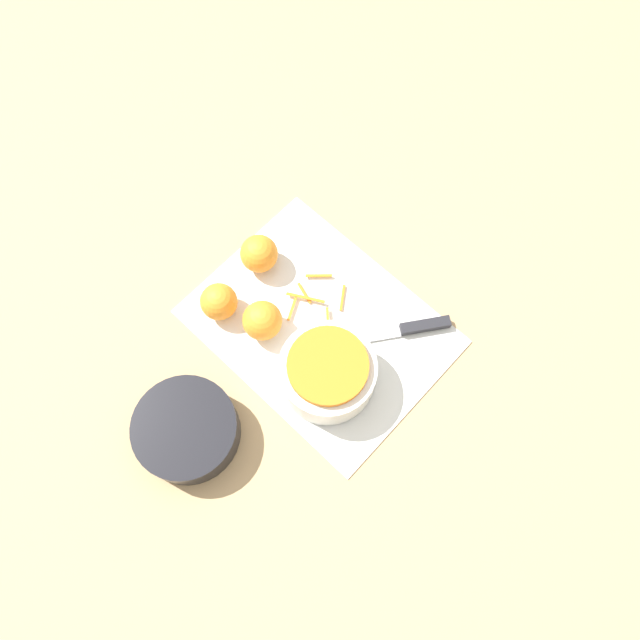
{
  "coord_description": "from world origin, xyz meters",
  "views": [
    {
      "loc": [
        -0.27,
        0.29,
        1.09
      ],
      "look_at": [
        0.0,
        0.0,
        0.04
      ],
      "focal_mm": 35.0,
      "sensor_mm": 36.0,
      "label": 1
    }
  ],
  "objects_px": {
    "knife": "(410,328)",
    "orange_right": "(219,302)",
    "orange_back": "(262,321)",
    "orange_left": "(259,254)",
    "bowl_speckled": "(328,372)",
    "bowl_dark": "(187,430)"
  },
  "relations": [
    {
      "from": "knife",
      "to": "orange_right",
      "type": "relative_size",
      "value": 2.92
    },
    {
      "from": "orange_back",
      "to": "knife",
      "type": "bearing_deg",
      "value": -137.62
    },
    {
      "from": "orange_left",
      "to": "orange_back",
      "type": "relative_size",
      "value": 0.99
    },
    {
      "from": "orange_right",
      "to": "orange_back",
      "type": "xyz_separation_m",
      "value": [
        -0.08,
        -0.03,
        0.0
      ]
    },
    {
      "from": "bowl_speckled",
      "to": "bowl_dark",
      "type": "relative_size",
      "value": 0.95
    },
    {
      "from": "bowl_dark",
      "to": "orange_right",
      "type": "distance_m",
      "value": 0.24
    },
    {
      "from": "bowl_speckled",
      "to": "orange_back",
      "type": "bearing_deg",
      "value": 3.25
    },
    {
      "from": "bowl_dark",
      "to": "orange_back",
      "type": "height_order",
      "value": "orange_back"
    },
    {
      "from": "bowl_dark",
      "to": "knife",
      "type": "distance_m",
      "value": 0.44
    },
    {
      "from": "bowl_speckled",
      "to": "orange_left",
      "type": "relative_size",
      "value": 2.36
    },
    {
      "from": "bowl_speckled",
      "to": "knife",
      "type": "relative_size",
      "value": 0.84
    },
    {
      "from": "bowl_speckled",
      "to": "orange_back",
      "type": "relative_size",
      "value": 2.33
    },
    {
      "from": "orange_right",
      "to": "orange_back",
      "type": "bearing_deg",
      "value": -161.73
    },
    {
      "from": "orange_right",
      "to": "bowl_speckled",
      "type": "bearing_deg",
      "value": -171.23
    },
    {
      "from": "bowl_speckled",
      "to": "orange_right",
      "type": "distance_m",
      "value": 0.24
    },
    {
      "from": "orange_right",
      "to": "orange_back",
      "type": "height_order",
      "value": "orange_back"
    },
    {
      "from": "bowl_dark",
      "to": "orange_right",
      "type": "bearing_deg",
      "value": -57.15
    },
    {
      "from": "knife",
      "to": "orange_left",
      "type": "relative_size",
      "value": 2.8
    },
    {
      "from": "knife",
      "to": "orange_back",
      "type": "relative_size",
      "value": 2.76
    },
    {
      "from": "bowl_dark",
      "to": "orange_back",
      "type": "bearing_deg",
      "value": -79.05
    },
    {
      "from": "orange_left",
      "to": "orange_right",
      "type": "relative_size",
      "value": 1.04
    },
    {
      "from": "bowl_speckled",
      "to": "knife",
      "type": "height_order",
      "value": "bowl_speckled"
    }
  ]
}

